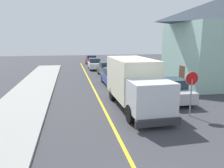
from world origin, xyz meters
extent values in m
cube|color=gold|center=(0.00, 10.00, 0.00)|extent=(0.16, 56.00, 0.01)
cube|color=#F2EDCC|center=(2.02, 10.30, 1.90)|extent=(2.49, 5.04, 2.60)
cube|color=silver|center=(2.09, 6.80, 1.45)|extent=(2.32, 2.04, 1.70)
cube|color=#1E2D3D|center=(2.10, 5.90, 1.82)|extent=(2.04, 0.12, 0.75)
cube|color=#2D2D33|center=(2.11, 5.72, 0.42)|extent=(2.40, 0.24, 0.36)
cylinder|color=black|center=(3.13, 7.02, 0.50)|extent=(0.32, 1.01, 1.00)
cylinder|color=black|center=(1.03, 6.98, 0.50)|extent=(0.32, 1.01, 1.00)
cylinder|color=black|center=(3.05, 11.57, 0.50)|extent=(0.32, 1.01, 1.00)
cylinder|color=black|center=(0.95, 11.53, 0.50)|extent=(0.32, 1.01, 1.00)
cube|color=#2D4793|center=(2.09, 16.97, 0.65)|extent=(1.88, 4.43, 0.76)
cube|color=#1E2D3D|center=(2.09, 17.12, 1.35)|extent=(1.62, 1.83, 0.64)
cylinder|color=black|center=(2.91, 15.57, 0.32)|extent=(0.23, 0.64, 0.64)
cylinder|color=black|center=(1.33, 15.54, 0.32)|extent=(0.23, 0.64, 0.64)
cylinder|color=black|center=(2.86, 18.39, 0.32)|extent=(0.23, 0.64, 0.64)
cylinder|color=black|center=(1.28, 18.36, 0.32)|extent=(0.23, 0.64, 0.64)
cube|color=#4C564C|center=(2.48, 22.77, 0.65)|extent=(2.01, 4.48, 0.76)
cube|color=#1E2D3D|center=(2.47, 22.92, 1.35)|extent=(1.67, 1.87, 0.64)
cylinder|color=black|center=(3.34, 21.40, 0.32)|extent=(0.25, 0.65, 0.64)
cylinder|color=black|center=(1.76, 21.32, 0.32)|extent=(0.25, 0.65, 0.64)
cylinder|color=black|center=(3.20, 24.21, 0.32)|extent=(0.25, 0.65, 0.64)
cylinder|color=black|center=(1.63, 24.14, 0.32)|extent=(0.25, 0.65, 0.64)
cube|color=silver|center=(1.65, 28.86, 0.65)|extent=(1.87, 4.43, 0.76)
cube|color=#1E2D3D|center=(1.66, 29.01, 1.35)|extent=(1.61, 1.82, 0.64)
cylinder|color=black|center=(2.42, 27.44, 0.32)|extent=(0.23, 0.64, 0.64)
cylinder|color=black|center=(0.84, 27.46, 0.32)|extent=(0.23, 0.64, 0.64)
cylinder|color=black|center=(2.47, 30.25, 0.32)|extent=(0.23, 0.64, 0.64)
cylinder|color=black|center=(0.89, 30.28, 0.32)|extent=(0.23, 0.64, 0.64)
cube|color=maroon|center=(1.83, 35.39, 0.65)|extent=(1.96, 4.46, 0.76)
cube|color=#1E2D3D|center=(1.83, 35.54, 1.35)|extent=(1.65, 1.86, 0.64)
cylinder|color=black|center=(2.67, 34.02, 0.32)|extent=(0.24, 0.65, 0.64)
cylinder|color=black|center=(1.09, 33.96, 0.32)|extent=(0.24, 0.65, 0.64)
cylinder|color=black|center=(2.57, 36.83, 0.32)|extent=(0.24, 0.65, 0.64)
cylinder|color=black|center=(0.99, 36.77, 0.32)|extent=(0.24, 0.65, 0.64)
cube|color=#B7B7BC|center=(5.20, 10.61, 0.65)|extent=(1.91, 4.44, 0.76)
cube|color=#1E2D3D|center=(5.20, 10.46, 1.35)|extent=(1.63, 1.84, 0.64)
cylinder|color=black|center=(4.44, 12.03, 0.32)|extent=(0.24, 0.65, 0.64)
cylinder|color=black|center=(6.02, 12.00, 0.32)|extent=(0.24, 0.65, 0.64)
cylinder|color=black|center=(4.38, 9.22, 0.32)|extent=(0.24, 0.65, 0.64)
cylinder|color=black|center=(5.96, 9.18, 0.32)|extent=(0.24, 0.65, 0.64)
cylinder|color=gray|center=(4.78, 7.31, 1.10)|extent=(0.08, 0.08, 2.20)
cylinder|color=red|center=(4.78, 7.34, 2.25)|extent=(0.76, 0.03, 0.76)
cylinder|color=white|center=(4.78, 7.36, 2.25)|extent=(0.80, 0.02, 0.80)
cube|color=#9EC6B7|center=(12.56, 15.14, 3.00)|extent=(9.14, 7.13, 6.00)
cube|color=brown|center=(8.03, 14.14, 1.05)|extent=(0.10, 1.00, 2.10)
camera|label=1|loc=(-2.08, -3.55, 4.42)|focal=34.12mm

